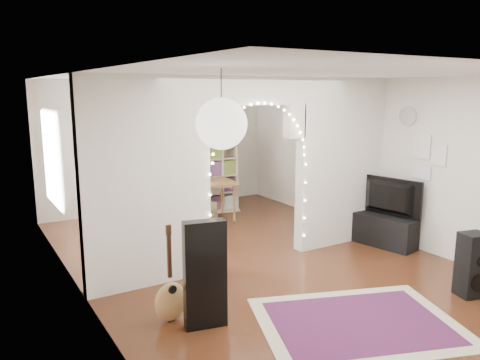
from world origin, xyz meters
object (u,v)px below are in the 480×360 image
floor_speaker (472,265)px  media_console (385,231)px  acoustic_guitar (170,286)px  bookcase (204,177)px  dining_table (203,186)px  dining_chair_left (187,239)px  dining_chair_right (200,213)px

floor_speaker → media_console: floor_speaker is taller
acoustic_guitar → bookcase: bookcase is taller
dining_table → dining_chair_left: bearing=-117.9°
floor_speaker → bookcase: 5.43m
dining_table → dining_chair_left: dining_table is taller
bookcase → dining_chair_left: size_ratio=3.02×
acoustic_guitar → media_console: size_ratio=0.93×
dining_table → dining_chair_right: dining_table is taller
acoustic_guitar → bookcase: (2.46, 4.01, 0.34)m
bookcase → dining_chair_right: (-0.50, -0.81, -0.52)m
bookcase → dining_chair_left: bookcase is taller
dining_table → media_console: bearing=-51.1°
acoustic_guitar → dining_chair_right: 3.76m
media_console → dining_chair_left: (-2.91, 1.37, -0.03)m
bookcase → dining_table: bookcase is taller
media_console → bookcase: size_ratio=0.67×
bookcase → dining_chair_left: (-1.38, -2.09, -0.52)m
media_console → dining_chair_right: 3.34m
bookcase → dining_table: 0.62m
dining_chair_left → floor_speaker: bearing=-72.3°
media_console → dining_chair_right: (-2.03, 2.65, -0.03)m
dining_table → dining_chair_right: size_ratio=2.61×
floor_speaker → media_console: bearing=88.2°
dining_chair_right → acoustic_guitar: bearing=-137.5°
acoustic_guitar → dining_chair_left: bearing=55.1°
floor_speaker → dining_table: floor_speaker is taller
dining_chair_left → dining_chair_right: 1.55m
dining_chair_right → media_console: bearing=-68.6°
bookcase → dining_chair_right: bookcase is taller
media_console → dining_table: dining_table is taller
floor_speaker → bookcase: bearing=115.3°
acoustic_guitar → floor_speaker: (3.42, -1.33, -0.01)m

